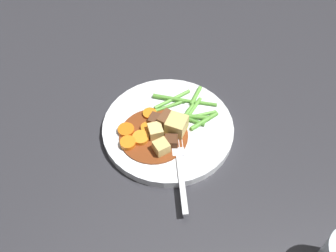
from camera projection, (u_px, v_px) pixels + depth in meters
ground_plane at (168, 131)px, 0.78m from camera, size 3.00×3.00×0.00m
dinner_plate at (168, 129)px, 0.78m from camera, size 0.25×0.25×0.02m
stew_sauce at (154, 135)px, 0.75m from camera, size 0.13×0.13×0.00m
carrot_slice_0 at (147, 128)px, 0.76m from camera, size 0.03×0.03×0.01m
carrot_slice_1 at (141, 138)px, 0.75m from camera, size 0.03×0.03×0.01m
carrot_slice_2 at (128, 143)px, 0.74m from camera, size 0.04×0.04×0.01m
carrot_slice_3 at (151, 113)px, 0.78m from camera, size 0.04×0.04×0.01m
carrot_slice_4 at (126, 130)px, 0.76m from camera, size 0.04×0.04×0.01m
potato_chunk_0 at (176, 126)px, 0.75m from camera, size 0.04×0.04×0.03m
potato_chunk_1 at (161, 147)px, 0.72m from camera, size 0.03×0.03×0.02m
potato_chunk_2 at (156, 131)px, 0.75m from camera, size 0.04×0.04×0.02m
meat_chunk_0 at (165, 121)px, 0.76m from camera, size 0.04×0.03×0.03m
meat_chunk_1 at (155, 120)px, 0.77m from camera, size 0.03×0.03×0.02m
meat_chunk_2 at (171, 142)px, 0.74m from camera, size 0.03×0.03×0.02m
green_bean_0 at (166, 107)px, 0.79m from camera, size 0.06×0.04×0.01m
green_bean_1 at (169, 98)px, 0.81m from camera, size 0.04×0.06×0.01m
green_bean_2 at (195, 117)px, 0.78m from camera, size 0.04×0.06×0.01m
green_bean_3 at (193, 109)px, 0.79m from camera, size 0.06×0.02×0.01m
green_bean_4 at (188, 119)px, 0.78m from camera, size 0.02×0.07×0.01m
green_bean_5 at (196, 116)px, 0.78m from camera, size 0.07×0.05×0.01m
green_bean_6 at (204, 121)px, 0.77m from camera, size 0.07×0.03×0.01m
green_bean_7 at (195, 96)px, 0.81m from camera, size 0.05×0.02×0.01m
green_bean_8 at (172, 99)px, 0.81m from camera, size 0.08×0.03×0.01m
green_bean_9 at (181, 122)px, 0.77m from camera, size 0.07×0.02×0.01m
green_bean_10 at (185, 116)px, 0.78m from camera, size 0.07×0.02×0.01m
green_bean_11 at (197, 102)px, 0.80m from camera, size 0.04×0.08×0.01m
fork at (180, 166)px, 0.71m from camera, size 0.14×0.13×0.00m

